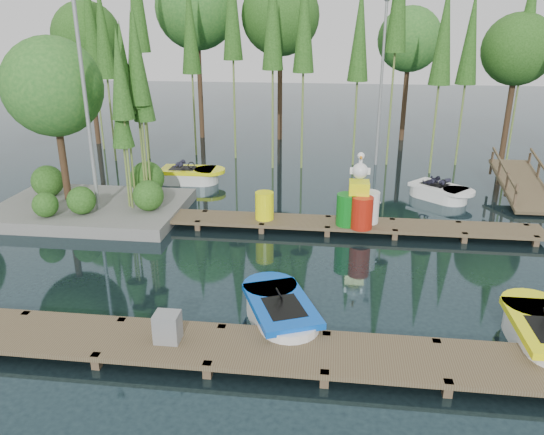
# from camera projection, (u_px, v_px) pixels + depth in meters

# --- Properties ---
(ground_plane) EXTENTS (90.00, 90.00, 0.00)m
(ground_plane) POSITION_uv_depth(u_px,v_px,m) (252.00, 260.00, 14.59)
(ground_plane) COLOR #1D3137
(near_dock) EXTENTS (18.00, 1.50, 0.50)m
(near_dock) POSITION_uv_depth(u_px,v_px,m) (215.00, 346.00, 10.32)
(near_dock) COLOR brown
(near_dock) RESTS_ON ground
(far_dock) EXTENTS (15.00, 1.20, 0.50)m
(far_dock) POSITION_uv_depth(u_px,v_px,m) (295.00, 222.00, 16.72)
(far_dock) COLOR brown
(far_dock) RESTS_ON ground
(island) EXTENTS (6.20, 4.20, 6.75)m
(island) POSITION_uv_depth(u_px,v_px,m) (76.00, 119.00, 17.27)
(island) COLOR slate
(island) RESTS_ON ground
(tree_screen) EXTENTS (34.42, 18.53, 10.31)m
(tree_screen) POSITION_uv_depth(u_px,v_px,m) (242.00, 23.00, 22.56)
(tree_screen) COLOR #402B1B
(tree_screen) RESTS_ON ground
(lamp_island) EXTENTS (0.30, 0.30, 7.25)m
(lamp_island) POSITION_uv_depth(u_px,v_px,m) (84.00, 89.00, 16.07)
(lamp_island) COLOR gray
(lamp_island) RESTS_ON ground
(lamp_rear) EXTENTS (0.30, 0.30, 7.25)m
(lamp_rear) POSITION_uv_depth(u_px,v_px,m) (382.00, 69.00, 22.88)
(lamp_rear) COLOR gray
(lamp_rear) RESTS_ON ground
(ramp) EXTENTS (1.50, 3.94, 1.49)m
(ramp) POSITION_uv_depth(u_px,v_px,m) (522.00, 184.00, 19.39)
(ramp) COLOR brown
(ramp) RESTS_ON ground
(boat_blue) EXTENTS (2.19, 2.99, 0.92)m
(boat_blue) POSITION_uv_depth(u_px,v_px,m) (280.00, 314.00, 11.41)
(boat_blue) COLOR white
(boat_blue) RESTS_ON ground
(boat_yellow_near) EXTENTS (1.26, 2.76, 0.93)m
(boat_yellow_near) POSITION_uv_depth(u_px,v_px,m) (544.00, 336.00, 10.59)
(boat_yellow_near) COLOR white
(boat_yellow_near) RESTS_ON ground
(boat_yellow_far) EXTENTS (2.80, 1.30, 1.39)m
(boat_yellow_far) POSITION_uv_depth(u_px,v_px,m) (189.00, 175.00, 21.57)
(boat_yellow_far) COLOR white
(boat_yellow_far) RESTS_ON ground
(boat_white_far) EXTENTS (2.60, 2.50, 1.18)m
(boat_white_far) POSITION_uv_depth(u_px,v_px,m) (439.00, 192.00, 19.55)
(boat_white_far) COLOR white
(boat_white_far) RESTS_ON ground
(utility_cabinet) EXTENTS (0.49, 0.41, 0.60)m
(utility_cabinet) POSITION_uv_depth(u_px,v_px,m) (168.00, 327.00, 10.30)
(utility_cabinet) COLOR gray
(utility_cabinet) RESTS_ON near_dock
(yellow_barrel) EXTENTS (0.59, 0.59, 0.88)m
(yellow_barrel) POSITION_uv_depth(u_px,v_px,m) (264.00, 206.00, 16.65)
(yellow_barrel) COLOR #FCFF0D
(yellow_barrel) RESTS_ON far_dock
(drum_cluster) EXTENTS (1.31, 1.20, 2.26)m
(drum_cluster) POSITION_uv_depth(u_px,v_px,m) (359.00, 204.00, 16.09)
(drum_cluster) COLOR #0C7318
(drum_cluster) RESTS_ON far_dock
(seagull_post) EXTENTS (0.49, 0.27, 0.79)m
(seagull_post) POSITION_uv_depth(u_px,v_px,m) (372.00, 207.00, 16.23)
(seagull_post) COLOR gray
(seagull_post) RESTS_ON far_dock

